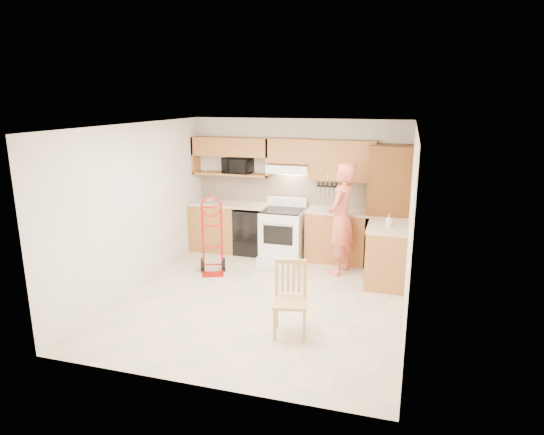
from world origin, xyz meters
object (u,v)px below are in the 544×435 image
at_px(hand_truck, 212,239).
at_px(dining_chair, 290,300).
at_px(person, 341,219).
at_px(range, 282,231).
at_px(microwave, 238,165).

height_order(hand_truck, dining_chair, hand_truck).
distance_m(person, dining_chair, 2.35).
bearing_deg(range, hand_truck, -133.58).
height_order(person, hand_truck, person).
relative_size(hand_truck, dining_chair, 1.29).
bearing_deg(microwave, dining_chair, -54.83).
relative_size(microwave, dining_chair, 0.57).
height_order(microwave, person, person).
relative_size(person, hand_truck, 1.58).
distance_m(microwave, dining_chair, 3.70).
distance_m(microwave, hand_truck, 1.71).
bearing_deg(hand_truck, range, 24.87).
bearing_deg(range, microwave, 158.36).
distance_m(range, person, 1.22).
xyz_separation_m(microwave, range, (0.96, -0.38, -1.09)).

